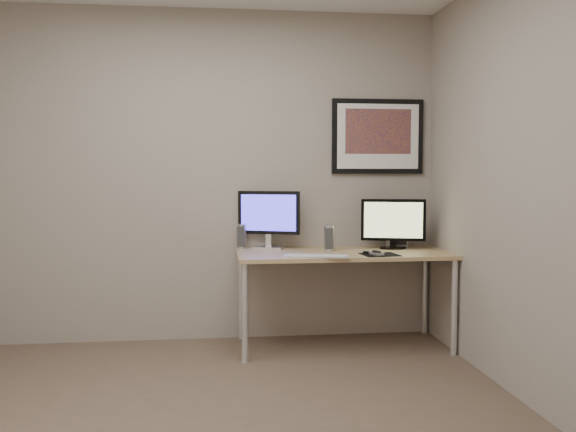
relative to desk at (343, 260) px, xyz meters
name	(u,v)px	position (x,y,z in m)	size (l,w,h in m)	color
floor	(209,425)	(-1.00, -1.35, -0.66)	(3.60, 3.60, 0.00)	brown
room	(207,118)	(-1.00, -0.90, 0.98)	(3.60, 3.60, 3.60)	white
desk	(343,260)	(0.00, 0.00, 0.00)	(1.60, 0.70, 0.73)	#997D4A
framed_art	(378,136)	(0.35, 0.33, 0.96)	(0.75, 0.04, 0.60)	black
monitor_large	(269,217)	(-0.54, 0.25, 0.32)	(0.48, 0.23, 0.45)	#B8B8BD
monitor_tv	(393,222)	(0.42, 0.12, 0.28)	(0.49, 0.16, 0.39)	black
speaker_left	(242,236)	(-0.75, 0.30, 0.16)	(0.08, 0.08, 0.19)	#B8B8BD
speaker_right	(329,238)	(-0.09, 0.08, 0.16)	(0.08, 0.08, 0.19)	#B8B8BD
keyboard	(316,256)	(-0.25, -0.28, 0.07)	(0.47, 0.12, 0.02)	silver
mousepad	(380,255)	(0.23, -0.21, 0.07)	(0.26, 0.23, 0.00)	black
mouse	(377,252)	(0.20, -0.24, 0.09)	(0.06, 0.11, 0.04)	black
remote	(374,253)	(0.19, -0.19, 0.08)	(0.05, 0.18, 0.02)	black
fan_unit	(397,233)	(0.49, 0.23, 0.18)	(0.15, 0.11, 0.23)	silver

